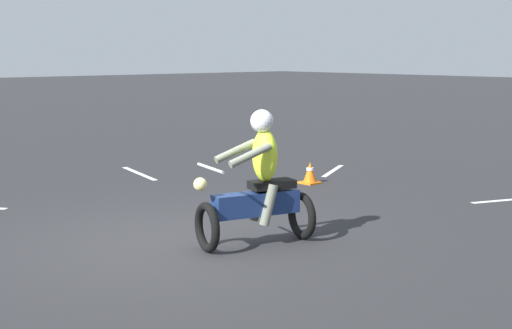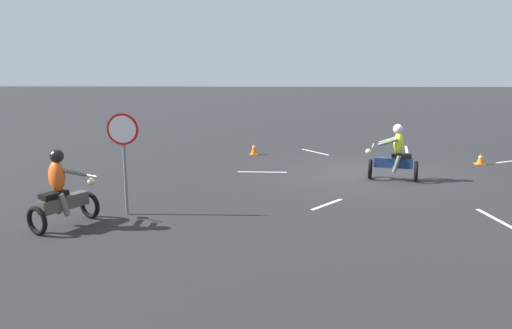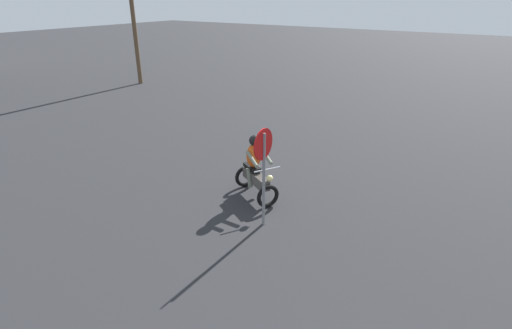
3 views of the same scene
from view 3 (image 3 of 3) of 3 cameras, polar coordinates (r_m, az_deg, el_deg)
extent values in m
torus|color=black|center=(9.82, 1.71, -4.56)|extent=(0.57, 0.39, 0.60)
torus|color=black|center=(10.86, -1.54, -1.70)|extent=(0.57, 0.39, 0.60)
cube|color=#4C4742|center=(10.24, 0.00, -1.95)|extent=(0.76, 1.07, 0.28)
cube|color=black|center=(10.33, -0.55, -0.38)|extent=(0.50, 0.62, 0.10)
cylinder|color=silver|center=(9.55, 1.61, -0.72)|extent=(0.62, 0.38, 0.04)
sphere|color=#F2E08C|center=(9.53, 1.97, -1.99)|extent=(0.22, 0.22, 0.16)
ellipsoid|color=#EA5919|center=(10.10, -0.31, 1.28)|extent=(0.49, 0.44, 0.64)
cylinder|color=slate|center=(9.75, -0.58, 0.77)|extent=(0.35, 0.52, 0.27)
cylinder|color=slate|center=(9.92, 1.50, 1.16)|extent=(0.35, 0.52, 0.27)
cylinder|color=slate|center=(10.26, -0.95, -1.89)|extent=(0.23, 0.27, 0.51)
cylinder|color=slate|center=(10.38, 0.44, -1.60)|extent=(0.23, 0.27, 0.51)
sphere|color=black|center=(9.92, -0.21, 3.45)|extent=(0.38, 0.38, 0.28)
cylinder|color=slate|center=(8.75, 1.11, -2.35)|extent=(0.07, 0.07, 2.20)
cylinder|color=red|center=(8.43, 1.04, 2.90)|extent=(0.70, 0.03, 0.70)
cylinder|color=white|center=(8.44, 0.96, 2.92)|extent=(0.60, 0.01, 0.60)
cylinder|color=brown|center=(24.48, -17.29, 20.71)|extent=(0.24, 0.24, 8.40)
camera|label=1|loc=(9.16, -17.10, 6.01)|focal=50.00mm
camera|label=2|loc=(15.43, -44.72, 11.10)|focal=35.00mm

